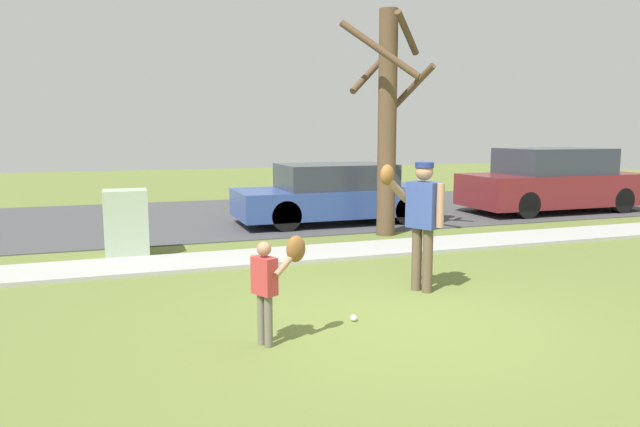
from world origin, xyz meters
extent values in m
plane|color=olive|center=(0.00, 3.50, 0.00)|extent=(48.00, 48.00, 0.00)
cube|color=#A3A39E|center=(0.00, 3.60, 0.03)|extent=(36.00, 1.20, 0.06)
cube|color=#424244|center=(0.00, 8.60, 0.01)|extent=(36.00, 6.80, 0.02)
cylinder|color=brown|center=(0.84, 0.94, 0.42)|extent=(0.13, 0.13, 0.84)
cylinder|color=brown|center=(0.76, 1.09, 0.42)|extent=(0.13, 0.13, 0.84)
cube|color=#33478C|center=(0.80, 1.02, 1.13)|extent=(0.38, 0.46, 0.59)
sphere|color=#A87A5B|center=(0.80, 1.02, 1.56)|extent=(0.23, 0.23, 0.23)
cylinder|color=navy|center=(0.80, 1.02, 1.64)|extent=(0.24, 0.24, 0.07)
cylinder|color=#A87A5B|center=(0.92, 0.79, 1.15)|extent=(0.10, 0.10, 0.56)
cylinder|color=#A87A5B|center=(0.46, 1.12, 1.34)|extent=(0.50, 0.32, 0.40)
ellipsoid|color=brown|center=(0.29, 1.03, 1.53)|extent=(0.26, 0.22, 0.26)
cylinder|color=#6B6656|center=(-1.61, -0.16, 0.26)|extent=(0.08, 0.08, 0.51)
cylinder|color=#6B6656|center=(-1.57, -0.25, 0.26)|extent=(0.08, 0.08, 0.51)
cube|color=#B73838|center=(-1.59, -0.21, 0.69)|extent=(0.24, 0.28, 0.36)
sphere|color=#A87A5B|center=(-1.59, -0.21, 0.96)|extent=(0.14, 0.14, 0.14)
cylinder|color=#A87A5B|center=(-1.66, -0.07, 0.71)|extent=(0.06, 0.06, 0.34)
cylinder|color=#A87A5B|center=(-1.39, -0.28, 0.83)|extent=(0.31, 0.20, 0.25)
ellipsoid|color=brown|center=(-1.28, -0.22, 0.94)|extent=(0.26, 0.22, 0.26)
sphere|color=white|center=(-0.50, 0.18, 0.04)|extent=(0.07, 0.07, 0.07)
cube|color=#9EB293|center=(-2.78, 4.49, 0.56)|extent=(0.69, 0.60, 1.12)
cylinder|color=brown|center=(2.17, 4.95, 2.20)|extent=(0.37, 0.37, 4.39)
cylinder|color=brown|center=(2.71, 5.12, 2.86)|extent=(0.53, 1.36, 1.02)
cylinder|color=brown|center=(1.94, 5.35, 3.21)|extent=(1.05, 0.69, 0.85)
cylinder|color=brown|center=(1.76, 4.48, 3.56)|extent=(1.26, 1.11, 1.14)
cylinder|color=brown|center=(2.42, 4.66, 3.91)|extent=(0.84, 0.72, 0.74)
cube|color=#2D478C|center=(1.76, 6.73, 0.50)|extent=(4.50, 1.80, 0.60)
cube|color=#2D333D|center=(1.76, 6.73, 1.07)|extent=(2.48, 1.66, 0.55)
cylinder|color=black|center=(3.16, 7.52, 0.34)|extent=(0.64, 0.22, 0.64)
cylinder|color=black|center=(3.16, 5.94, 0.34)|extent=(0.64, 0.22, 0.64)
cylinder|color=black|center=(0.37, 7.52, 0.34)|extent=(0.64, 0.22, 0.64)
cylinder|color=black|center=(0.37, 5.94, 0.34)|extent=(0.64, 0.22, 0.64)
cube|color=maroon|center=(7.73, 6.62, 0.60)|extent=(4.70, 1.90, 0.80)
cube|color=#2D333D|center=(7.73, 6.62, 1.32)|extent=(2.59, 1.75, 0.65)
cylinder|color=black|center=(9.19, 7.46, 0.34)|extent=(0.64, 0.22, 0.64)
cylinder|color=black|center=(9.19, 5.78, 0.34)|extent=(0.64, 0.22, 0.64)
cylinder|color=black|center=(6.27, 7.46, 0.34)|extent=(0.64, 0.22, 0.64)
cylinder|color=black|center=(6.27, 5.78, 0.34)|extent=(0.64, 0.22, 0.64)
camera|label=1|loc=(-2.87, -5.47, 2.06)|focal=32.51mm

